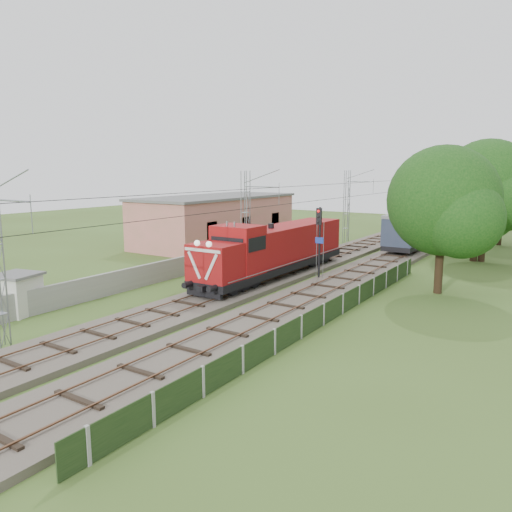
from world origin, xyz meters
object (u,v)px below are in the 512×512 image
Objects in this scene: coach_rake at (478,205)px; signal_post at (319,231)px; locomotive at (274,249)px; relay_hut at (17,294)px.

signal_post is at bearing -91.93° from coach_rake.
signal_post is (3.16, 1.00, 1.49)m from locomotive.
relay_hut is at bearing -99.84° from coach_rake.
coach_rake is 54.72m from signal_post.
coach_rake reaches higher than relay_hut.
relay_hut is at bearing -122.12° from signal_post.
coach_rake is (5.00, 55.67, 0.15)m from locomotive.
locomotive is at bearing -95.13° from coach_rake.
coach_rake is 72.57m from relay_hut.
signal_post is 20.03m from relay_hut.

